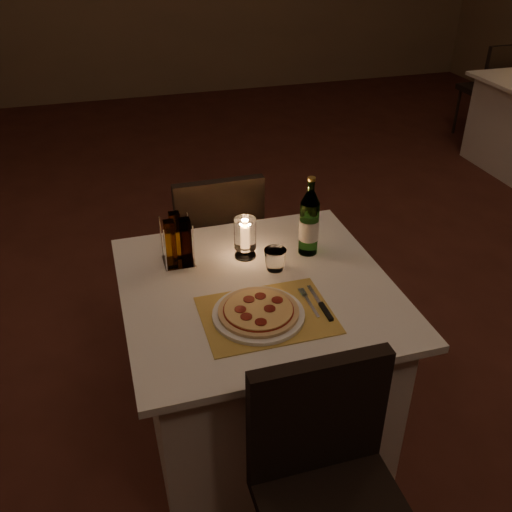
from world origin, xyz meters
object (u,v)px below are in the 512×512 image
object	(u,v)px
water_bottle	(309,223)
hurricane_candle	(245,235)
tumbler	(275,260)
chair_far	(216,238)
pizza	(258,311)
main_table	(257,360)
plate	(258,314)
chair_near	(328,476)

from	to	relation	value
water_bottle	hurricane_candle	bearing A→B (deg)	171.02
tumbler	chair_far	bearing A→B (deg)	98.96
pizza	tumbler	bearing A→B (deg)	61.39
main_table	hurricane_candle	size ratio (longest dim) A/B	5.87
plate	chair_near	bearing A→B (deg)	-84.65
chair_near	water_bottle	size ratio (longest dim) A/B	2.71
chair_near	tumbler	size ratio (longest dim) A/B	10.35
pizza	water_bottle	world-z (taller)	water_bottle
plate	water_bottle	distance (m)	0.49
plate	pizza	bearing A→B (deg)	105.86
chair_near	hurricane_candle	world-z (taller)	hurricane_candle
plate	hurricane_candle	distance (m)	0.41
chair_far	hurricane_candle	world-z (taller)	hurricane_candle
main_table	tumbler	distance (m)	0.43
tumbler	chair_near	bearing A→B (deg)	-96.94
tumbler	pizza	bearing A→B (deg)	-118.61
chair_far	water_bottle	bearing A→B (deg)	-63.70
main_table	chair_near	size ratio (longest dim) A/B	1.11
chair_far	chair_near	bearing A→B (deg)	-90.00
main_table	pizza	world-z (taller)	pizza
pizza	tumbler	xyz separation A→B (m)	(0.15, 0.27, 0.02)
pizza	hurricane_candle	distance (m)	0.41
main_table	chair_near	distance (m)	0.74
plate	water_bottle	size ratio (longest dim) A/B	0.97
water_bottle	hurricane_candle	distance (m)	0.26
main_table	plate	world-z (taller)	plate
main_table	hurricane_candle	distance (m)	0.51
chair_near	pizza	size ratio (longest dim) A/B	3.21
tumbler	hurricane_candle	xyz separation A→B (m)	(-0.09, 0.12, 0.06)
chair_near	tumbler	world-z (taller)	chair_near
water_bottle	chair_far	bearing A→B (deg)	116.30
chair_near	chair_far	xyz separation A→B (m)	(0.00, 1.43, 0.00)
water_bottle	tumbler	bearing A→B (deg)	-153.47
water_bottle	hurricane_candle	world-z (taller)	water_bottle
chair_far	hurricane_candle	xyz separation A→B (m)	(0.01, -0.50, 0.29)
plate	water_bottle	bearing A→B (deg)	48.36
chair_near	chair_far	distance (m)	1.43
hurricane_candle	plate	bearing A→B (deg)	-98.98
hurricane_candle	tumbler	bearing A→B (deg)	-55.39
main_table	pizza	size ratio (longest dim) A/B	3.57
chair_near	plate	bearing A→B (deg)	95.35
chair_near	water_bottle	distance (m)	0.98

